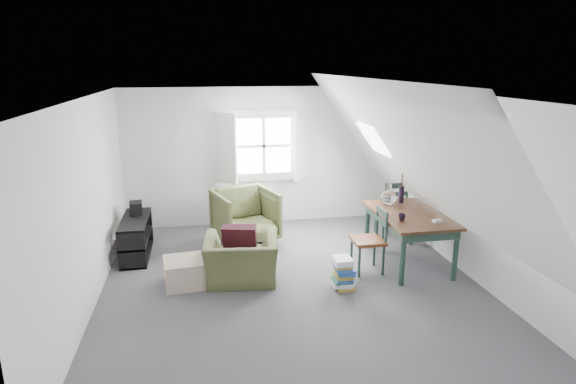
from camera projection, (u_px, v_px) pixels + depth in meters
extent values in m
plane|color=#48474C|center=(292.00, 285.00, 6.49)|extent=(5.50, 5.50, 0.00)
plane|color=white|center=(292.00, 97.00, 5.84)|extent=(5.50, 5.50, 0.00)
plane|color=silver|center=(264.00, 156.00, 8.78)|extent=(5.00, 0.00, 5.00)
plane|color=silver|center=(363.00, 294.00, 3.55)|extent=(5.00, 0.00, 5.00)
plane|color=silver|center=(86.00, 206.00, 5.73)|extent=(0.00, 5.50, 5.50)
plane|color=silver|center=(471.00, 187.00, 6.60)|extent=(0.00, 5.50, 5.50)
plane|color=white|center=(165.00, 160.00, 5.76)|extent=(3.19, 5.50, 4.48)
plane|color=white|center=(408.00, 152.00, 6.30)|extent=(3.19, 5.50, 4.48)
cube|color=white|center=(264.00, 146.00, 8.71)|extent=(1.30, 0.04, 1.30)
cube|color=white|center=(226.00, 148.00, 8.43)|extent=(0.35, 0.35, 1.25)
cube|color=white|center=(302.00, 146.00, 8.67)|extent=(0.35, 0.35, 1.25)
cube|color=white|center=(264.00, 146.00, 8.70)|extent=(1.00, 0.02, 1.00)
cube|color=white|center=(264.00, 146.00, 8.68)|extent=(1.08, 0.04, 0.05)
cube|color=white|center=(264.00, 146.00, 8.68)|extent=(0.05, 0.04, 1.08)
cube|color=white|center=(373.00, 139.00, 7.54)|extent=(0.35, 0.75, 0.47)
imported|color=#464D27|center=(242.00, 281.00, 6.61)|extent=(1.06, 0.95, 0.63)
imported|color=#464D27|center=(246.00, 240.00, 8.13)|extent=(1.18, 1.19, 0.88)
cube|color=#370F19|center=(240.00, 240.00, 6.61)|extent=(0.51, 0.37, 0.48)
cube|color=tan|center=(185.00, 272.00, 6.47)|extent=(0.60, 0.60, 0.36)
cube|color=#331A0C|center=(409.00, 215.00, 7.03)|extent=(0.93, 1.55, 0.04)
cube|color=#21372F|center=(409.00, 220.00, 7.05)|extent=(0.83, 1.45, 0.12)
cylinder|color=#21372F|center=(402.00, 260.00, 6.40)|extent=(0.07, 0.07, 0.74)
cylinder|color=#21372F|center=(455.00, 255.00, 6.54)|extent=(0.07, 0.07, 0.74)
cylinder|color=#21372F|center=(367.00, 226.00, 7.72)|extent=(0.07, 0.07, 0.74)
cylinder|color=#21372F|center=(412.00, 223.00, 7.86)|extent=(0.07, 0.07, 0.74)
sphere|color=silver|center=(389.00, 197.00, 7.39)|extent=(0.23, 0.23, 0.23)
cylinder|color=silver|center=(389.00, 188.00, 7.35)|extent=(0.07, 0.07, 0.13)
cylinder|color=black|center=(401.00, 194.00, 7.53)|extent=(0.08, 0.08, 0.26)
cylinder|color=#3F2D1E|center=(402.00, 176.00, 7.45)|extent=(0.03, 0.06, 0.47)
cylinder|color=#3F2D1E|center=(403.00, 176.00, 7.47)|extent=(0.05, 0.07, 0.47)
cylinder|color=#3F2D1E|center=(402.00, 177.00, 7.44)|extent=(0.06, 0.08, 0.47)
imported|color=black|center=(402.00, 221.00, 6.69)|extent=(0.13, 0.13, 0.10)
cube|color=white|center=(437.00, 221.00, 6.63)|extent=(0.12, 0.09, 0.04)
cube|color=brown|center=(391.00, 208.00, 8.25)|extent=(0.47, 0.47, 0.06)
cylinder|color=#21372F|center=(396.00, 218.00, 8.53)|extent=(0.04, 0.04, 0.48)
cylinder|color=#21372F|center=(404.00, 225.00, 8.17)|extent=(0.04, 0.04, 0.48)
cylinder|color=#21372F|center=(376.00, 219.00, 8.47)|extent=(0.04, 0.04, 0.48)
cylinder|color=#21372F|center=(383.00, 226.00, 8.11)|extent=(0.04, 0.04, 0.48)
cylinder|color=#21372F|center=(407.00, 197.00, 8.02)|extent=(0.04, 0.04, 0.50)
cylinder|color=#21372F|center=(385.00, 198.00, 7.96)|extent=(0.04, 0.04, 0.50)
cube|color=#21372F|center=(397.00, 186.00, 7.94)|extent=(0.38, 0.03, 0.09)
cube|color=#21372F|center=(396.00, 194.00, 7.98)|extent=(0.38, 0.03, 0.07)
cube|color=brown|center=(368.00, 241.00, 6.81)|extent=(0.43, 0.43, 0.05)
cylinder|color=#21372F|center=(351.00, 253.00, 7.01)|extent=(0.04, 0.04, 0.44)
cylinder|color=#21372F|center=(374.00, 251.00, 7.07)|extent=(0.04, 0.04, 0.44)
cylinder|color=#21372F|center=(359.00, 262.00, 6.68)|extent=(0.04, 0.04, 0.44)
cylinder|color=#21372F|center=(383.00, 260.00, 6.74)|extent=(0.04, 0.04, 0.44)
cylinder|color=#21372F|center=(377.00, 221.00, 6.96)|extent=(0.04, 0.04, 0.47)
cylinder|color=#21372F|center=(386.00, 229.00, 6.62)|extent=(0.04, 0.04, 0.47)
cube|color=#21372F|center=(382.00, 212.00, 6.74)|extent=(0.03, 0.35, 0.08)
cube|color=#21372F|center=(382.00, 221.00, 6.78)|extent=(0.03, 0.35, 0.06)
cube|color=black|center=(138.00, 254.00, 7.50)|extent=(0.39, 1.17, 0.03)
cube|color=black|center=(136.00, 237.00, 7.43)|extent=(0.39, 1.17, 0.03)
cube|color=black|center=(135.00, 220.00, 7.36)|extent=(0.39, 1.17, 0.03)
cube|color=black|center=(131.00, 251.00, 6.89)|extent=(0.39, 0.03, 0.58)
cube|color=black|center=(140.00, 226.00, 7.97)|extent=(0.39, 0.03, 0.58)
cube|color=#264C99|center=(134.00, 256.00, 7.15)|extent=(0.18, 0.19, 0.21)
cube|color=red|center=(138.00, 245.00, 7.57)|extent=(0.18, 0.23, 0.21)
cube|color=white|center=(134.00, 235.00, 7.22)|extent=(0.18, 0.21, 0.19)
cube|color=black|center=(136.00, 208.00, 7.57)|extent=(0.22, 0.28, 0.21)
cube|color=#B29933|center=(344.00, 286.00, 6.41)|extent=(0.22, 0.29, 0.04)
cube|color=white|center=(342.00, 283.00, 6.42)|extent=(0.28, 0.32, 0.04)
cube|color=white|center=(345.00, 281.00, 6.39)|extent=(0.24, 0.31, 0.04)
cube|color=#337F4C|center=(341.00, 279.00, 6.38)|extent=(0.24, 0.29, 0.03)
cube|color=#264C99|center=(343.00, 278.00, 6.36)|extent=(0.26, 0.33, 0.03)
cube|color=#B29933|center=(343.00, 275.00, 6.37)|extent=(0.22, 0.29, 0.03)
cube|color=#B29933|center=(343.00, 273.00, 6.38)|extent=(0.26, 0.32, 0.04)
cube|color=#264C99|center=(346.00, 271.00, 6.34)|extent=(0.26, 0.33, 0.04)
cube|color=#264C99|center=(344.00, 269.00, 6.32)|extent=(0.26, 0.32, 0.03)
cube|color=#B29933|center=(343.00, 265.00, 6.37)|extent=(0.24, 0.30, 0.04)
cube|color=white|center=(342.00, 262.00, 6.34)|extent=(0.24, 0.27, 0.04)
cube|color=white|center=(343.00, 259.00, 6.34)|extent=(0.24, 0.29, 0.03)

